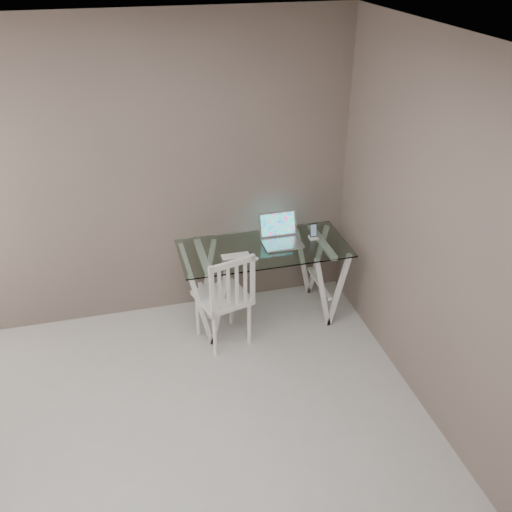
# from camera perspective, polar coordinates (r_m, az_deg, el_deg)

# --- Properties ---
(room) EXTENTS (4.50, 4.52, 2.71)m
(room) POSITION_cam_1_polar(r_m,az_deg,el_deg) (2.85, -12.32, -2.53)
(room) COLOR #B3B0AB
(room) RESTS_ON ground
(desk) EXTENTS (1.50, 0.70, 0.75)m
(desk) POSITION_cam_1_polar(r_m,az_deg,el_deg) (5.24, 0.76, -2.61)
(desk) COLOR silver
(desk) RESTS_ON ground
(chair) EXTENTS (0.51, 0.51, 0.91)m
(chair) POSITION_cam_1_polar(r_m,az_deg,el_deg) (4.85, -2.97, -4.01)
(chair) COLOR white
(chair) RESTS_ON ground
(laptop) EXTENTS (0.35, 0.32, 0.24)m
(laptop) POSITION_cam_1_polar(r_m,az_deg,el_deg) (5.14, 2.46, 2.08)
(laptop) COLOR silver
(laptop) RESTS_ON desk
(keyboard) EXTENTS (0.26, 0.11, 0.01)m
(keyboard) POSITION_cam_1_polar(r_m,az_deg,el_deg) (4.92, -2.06, -0.01)
(keyboard) COLOR silver
(keyboard) RESTS_ON desk
(mouse) EXTENTS (0.11, 0.07, 0.04)m
(mouse) POSITION_cam_1_polar(r_m,az_deg,el_deg) (4.84, -0.36, -0.32)
(mouse) COLOR silver
(mouse) RESTS_ON desk
(phone_dock) EXTENTS (0.08, 0.08, 0.14)m
(phone_dock) POSITION_cam_1_polar(r_m,az_deg,el_deg) (5.22, 5.75, 2.16)
(phone_dock) COLOR white
(phone_dock) RESTS_ON desk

